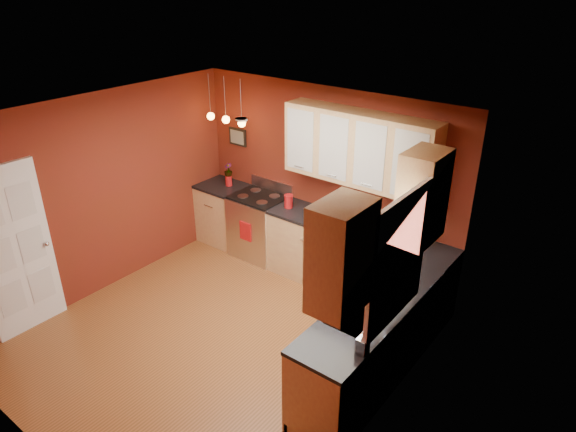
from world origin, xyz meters
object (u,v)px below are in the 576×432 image
Objects in this scene: red_canister at (289,201)px; coffee_maker at (410,234)px; sink at (365,317)px; soap_pump at (363,342)px; gas_range at (260,225)px.

red_canister is 0.66× the size of coffee_maker.
coffee_maker reaches higher than sink.
soap_pump is (0.54, -2.04, -0.02)m from coffee_maker.
gas_range is 1.59× the size of sink.
sink is at bearing -64.46° from coffee_maker.
soap_pump is at bearing -60.21° from coffee_maker.
gas_range is at bearing -163.58° from coffee_maker.
red_canister is (-2.06, 1.48, 0.12)m from sink.
gas_range is at bearing 150.22° from sink.
sink is 3.23× the size of soap_pump.
red_canister is 0.87× the size of soap_pump.
sink is 3.73× the size of red_canister.
sink reaches higher than soap_pump.
red_canister is (0.56, -0.02, 0.55)m from gas_range.
sink is (2.62, -1.50, 0.43)m from gas_range.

